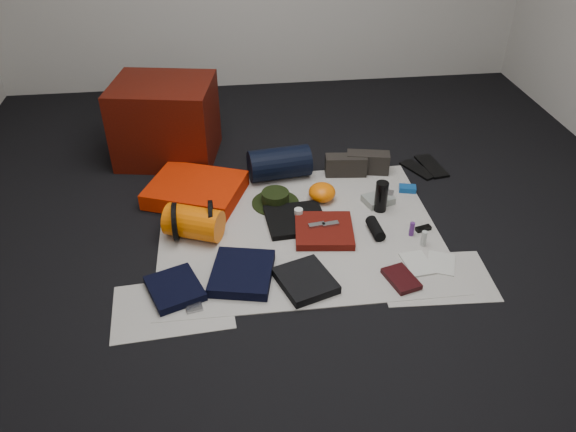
{
  "coord_description": "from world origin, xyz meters",
  "views": [
    {
      "loc": [
        -0.38,
        -2.59,
        1.95
      ],
      "look_at": [
        -0.06,
        0.01,
        0.1
      ],
      "focal_mm": 35.0,
      "sensor_mm": 36.0,
      "label": 1
    }
  ],
  "objects": [
    {
      "name": "speaker",
      "position": [
        0.43,
        -0.09,
        0.04
      ],
      "size": [
        0.08,
        0.18,
        0.07
      ],
      "primitive_type": "cylinder",
      "rotation": [
        1.57,
        0.0,
        0.08
      ],
      "color": "black",
      "rests_on": "newspaper_mat"
    },
    {
      "name": "newspaper_sheet_front_right",
      "position": [
        0.65,
        -0.5,
        0.0
      ],
      "size": [
        0.6,
        0.43,
        0.0
      ],
      "primitive_type": "cube",
      "rotation": [
        0.0,
        0.0,
        -0.05
      ],
      "color": "silver",
      "rests_on": "floor"
    },
    {
      "name": "toiletry_purple",
      "position": [
        0.63,
        -0.13,
        0.05
      ],
      "size": [
        0.03,
        0.03,
        0.09
      ],
      "primitive_type": "cylinder",
      "rotation": [
        0.0,
        0.0,
        -0.05
      ],
      "color": "#512371",
      "rests_on": "newspaper_mat"
    },
    {
      "name": "trousers_navy_a",
      "position": [
        -0.69,
        -0.45,
        0.03
      ],
      "size": [
        0.33,
        0.35,
        0.04
      ],
      "primitive_type": "cube",
      "rotation": [
        0.0,
        0.0,
        0.37
      ],
      "color": "black",
      "rests_on": "newspaper_mat"
    },
    {
      "name": "sack_strap_left",
      "position": [
        -0.7,
        0.01,
        0.11
      ],
      "size": [
        0.02,
        0.22,
        0.22
      ],
      "primitive_type": "cylinder",
      "rotation": [
        0.0,
        1.57,
        0.0
      ],
      "color": "black",
      "rests_on": "newspaper_mat"
    },
    {
      "name": "cyan_case",
      "position": [
        0.75,
        0.33,
        0.02
      ],
      "size": [
        0.12,
        0.09,
        0.03
      ],
      "primitive_type": "cube",
      "rotation": [
        0.0,
        0.0,
        -0.25
      ],
      "color": "navy",
      "rests_on": "newspaper_mat"
    },
    {
      "name": "boonie_crown",
      "position": [
        -0.11,
        0.29,
        0.05
      ],
      "size": [
        0.17,
        0.17,
        0.07
      ],
      "primitive_type": "cylinder",
      "color": "black",
      "rests_on": "boonie_brim"
    },
    {
      "name": "floor",
      "position": [
        0.0,
        0.0,
        -0.01
      ],
      "size": [
        4.5,
        4.5,
        0.02
      ],
      "primitive_type": "cube",
      "color": "black",
      "rests_on": "ground"
    },
    {
      "name": "newspaper_mat",
      "position": [
        0.0,
        0.0,
        0.0
      ],
      "size": [
        1.6,
        1.3,
        0.01
      ],
      "primitive_type": "cube",
      "color": "silver",
      "rests_on": "floor"
    },
    {
      "name": "energy_bar_b",
      "position": [
        0.18,
        -0.04,
        0.06
      ],
      "size": [
        0.1,
        0.05,
        0.01
      ],
      "primitive_type": "cube",
      "rotation": [
        0.0,
        0.0,
        0.14
      ],
      "color": "#A2A2A6",
      "rests_on": "red_shirt"
    },
    {
      "name": "map_booklet",
      "position": [
        0.59,
        -0.39,
        0.01
      ],
      "size": [
        0.15,
        0.21,
        0.01
      ],
      "primitive_type": "cube",
      "rotation": [
        0.0,
        0.0,
        0.1
      ],
      "color": "beige",
      "rests_on": "newspaper_mat"
    },
    {
      "name": "red_cabinet",
      "position": [
        -0.78,
        1.0,
        0.27
      ],
      "size": [
        0.74,
        0.65,
        0.54
      ],
      "primitive_type": "cube",
      "rotation": [
        0.0,
        0.0,
        -0.18
      ],
      "color": "#4A0D05",
      "rests_on": "floor"
    },
    {
      "name": "compact_camera",
      "position": [
        0.58,
        0.27,
        0.03
      ],
      "size": [
        0.13,
        0.11,
        0.04
      ],
      "primitive_type": "cube",
      "rotation": [
        0.0,
        0.0,
        -0.46
      ],
      "color": "#A2A2A6",
      "rests_on": "newspaper_mat"
    },
    {
      "name": "boonie_brim",
      "position": [
        -0.11,
        0.29,
        0.01
      ],
      "size": [
        0.31,
        0.31,
        0.01
      ],
      "primitive_type": "cylinder",
      "rotation": [
        0.0,
        0.0,
        0.07
      ],
      "color": "black",
      "rests_on": "newspaper_mat"
    },
    {
      "name": "hiking_boot_right",
      "position": [
        0.55,
        0.6,
        0.08
      ],
      "size": [
        0.3,
        0.16,
        0.14
      ],
      "primitive_type": "cube",
      "rotation": [
        0.0,
        0.0,
        -0.21
      ],
      "color": "black",
      "rests_on": "newspaper_mat"
    },
    {
      "name": "sleeping_pad",
      "position": [
        -0.59,
        0.43,
        0.06
      ],
      "size": [
        0.68,
        0.63,
        0.1
      ],
      "primitive_type": "cube",
      "rotation": [
        0.0,
        0.0,
        -0.38
      ],
      "color": "red",
      "rests_on": "newspaper_mat"
    },
    {
      "name": "flip_flop_left",
      "position": [
        0.9,
        0.58,
        0.01
      ],
      "size": [
        0.21,
        0.29,
        0.02
      ],
      "primitive_type": "cube",
      "rotation": [
        0.0,
        0.0,
        0.46
      ],
      "color": "black",
      "rests_on": "floor"
    },
    {
      "name": "water_bottle",
      "position": [
        0.52,
        0.14,
        0.1
      ],
      "size": [
        0.09,
        0.09,
        0.19
      ],
      "primitive_type": "cylinder",
      "rotation": [
        0.0,
        0.0,
        0.2
      ],
      "color": "black",
      "rests_on": "newspaper_mat"
    },
    {
      "name": "orange_stuff_sack",
      "position": [
        0.19,
        0.29,
        0.06
      ],
      "size": [
        0.22,
        0.22,
        0.11
      ],
      "primitive_type": "ellipsoid",
      "rotation": [
        0.0,
        0.0,
        0.41
      ],
      "color": "#F16504",
      "rests_on": "newspaper_mat"
    },
    {
      "name": "map_printout",
      "position": [
        0.72,
        -0.4,
        0.01
      ],
      "size": [
        0.2,
        0.22,
        0.01
      ],
      "primitive_type": "cube",
      "rotation": [
        0.0,
        0.0,
        -0.4
      ],
      "color": "beige",
      "rests_on": "newspaper_mat"
    },
    {
      "name": "navy_duffel",
      "position": [
        -0.05,
        0.6,
        0.11
      ],
      "size": [
        0.42,
        0.26,
        0.21
      ],
      "primitive_type": "cylinder",
      "rotation": [
        0.0,
        1.57,
        0.13
      ],
      "color": "black",
      "rests_on": "newspaper_mat"
    },
    {
      "name": "hiking_boot_left",
      "position": [
        0.4,
        0.58,
        0.07
      ],
      "size": [
        0.28,
        0.13,
        0.14
      ],
      "primitive_type": "cube",
      "rotation": [
        0.0,
        0.0,
        -0.1
      ],
      "color": "black",
      "rests_on": "newspaper_mat"
    },
    {
      "name": "sunglasses",
      "position": [
        0.72,
        -0.09,
        0.02
      ],
      "size": [
        0.1,
        0.06,
        0.02
      ],
      "primitive_type": "cube",
      "rotation": [
        0.0,
        0.0,
        0.26
      ],
      "color": "black",
      "rests_on": "newspaper_mat"
    },
    {
      "name": "paperback_book",
      "position": [
        0.46,
        -0.5,
        0.02
      ],
      "size": [
        0.18,
        0.23,
        0.03
      ],
      "primitive_type": "cube",
      "rotation": [
        0.0,
        0.0,
        0.28
      ],
      "color": "black",
      "rests_on": "newspaper_mat"
    },
    {
      "name": "red_shirt",
      "position": [
        0.14,
        -0.06,
        0.03
      ],
      "size": [
        0.36,
        0.36,
        0.04
      ],
      "primitive_type": "cube",
      "rotation": [
        0.0,
        0.0,
        -0.12
      ],
      "color": "#570F09",
      "rests_on": "newspaper_mat"
    },
    {
      "name": "trousers_charcoal",
      "position": [
        -0.03,
        -0.47,
        0.03
      ],
      "size": [
        0.34,
        0.36,
        0.05
      ],
      "primitive_type": "cube",
      "rotation": [
        0.0,
        0.0,
        0.34
      ],
      "color": "black",
      "rests_on": "newspaper_mat"
    },
    {
      "name": "sack_strap_right",
      "position": [
        -0.5,
        0.01,
        0.11
      ],
      "size": [
        0.02,
        0.22,
        0.22
      ],
      "primitive_type": "cylinder",
      "rotation": [
        0.0,
        1.57,
        0.0
      ],
      "color": "black",
      "rests_on": "newspaper_mat"
    },
    {
      "name": "newspaper_sheet_front_left",
      "position": [
        -0.7,
        -0.55,
        0.0
      ],
      "size": [
        0.61,
        0.44,
        0.0
      ],
      "primitive_type": "cube",
      "rotation": [
        0.0,
        0.0,
        0.07
      ],
      "color": "silver",
      "rests_on": "floor"
    },
    {
      "name": "energy_bar_a",
      "position": [
        0.1,
        -0.04,
        0.06
      ],
      "size": [
        0.1,
        0.05,
        0.01
      ],
      "primitive_type": "cube",
      "rotation": [
        0.0,
        0.0,
        0.14
      ],
      "color": "#A2A2A6",
      "rests_on": "red_shirt"
    },
    {
      "name": "first_aid_pouch",
      "position": [
        0.53,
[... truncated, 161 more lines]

